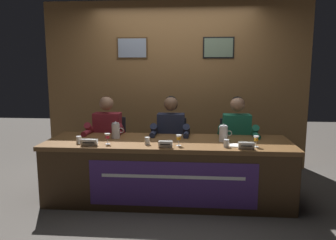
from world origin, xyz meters
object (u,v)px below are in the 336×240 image
object	(u,v)px
panelist_left	(106,134)
panelist_center	(171,135)
nameplate_right	(246,146)
water_pitcher_right_side	(223,133)
juice_glass_right	(256,139)
chair_center	(172,151)
nameplate_left	(89,142)
document_stack_right	(239,146)
juice_glass_center	(179,138)
water_cup_left	(79,140)
chair_right	(235,153)
chair_left	(110,150)
juice_glass_left	(107,137)
water_pitcher_left_side	(116,131)
nameplate_center	(165,144)
water_cup_right	(226,144)
water_cup_center	(147,141)
panelist_right	(237,136)
conference_table	(167,162)

from	to	relation	value
panelist_left	panelist_center	size ratio (longest dim) A/B	1.00
nameplate_right	water_pitcher_right_side	size ratio (longest dim) A/B	0.81
juice_glass_right	nameplate_right	bearing A→B (deg)	-136.90
panelist_left	chair_center	xyz separation A→B (m)	(0.87, 0.20, -0.28)
nameplate_left	document_stack_right	size ratio (longest dim) A/B	0.85
panelist_left	juice_glass_center	xyz separation A→B (m)	(1.01, -0.67, 0.11)
water_cup_left	juice_glass_right	world-z (taller)	juice_glass_right
document_stack_right	water_pitcher_right_side	bearing A→B (deg)	124.20
panelist_center	water_pitcher_right_side	xyz separation A→B (m)	(0.66, -0.41, 0.12)
chair_right	nameplate_right	bearing A→B (deg)	-90.14
water_pitcher_right_side	nameplate_right	bearing A→B (deg)	-59.87
chair_left	water_pitcher_right_side	size ratio (longest dim) A/B	4.23
juice_glass_left	juice_glass_right	distance (m)	1.66
chair_right	water_pitcher_left_side	bearing A→B (deg)	-160.63
panelist_left	chair_center	world-z (taller)	panelist_left
nameplate_center	water_cup_right	size ratio (longest dim) A/B	1.81
nameplate_left	panelist_center	size ratio (longest dim) A/B	0.16
water_cup_left	nameplate_center	distance (m)	1.02
water_cup_left	document_stack_right	bearing A→B (deg)	0.42
juice_glass_left	chair_center	xyz separation A→B (m)	(0.67, 0.86, -0.38)
panelist_left	water_pitcher_right_side	world-z (taller)	panelist_left
juice_glass_left	water_cup_left	bearing A→B (deg)	178.85
panelist_center	water_cup_center	bearing A→B (deg)	-108.71
juice_glass_center	water_pitcher_left_side	distance (m)	0.86
panelist_right	juice_glass_right	bearing A→B (deg)	-79.68
nameplate_left	document_stack_right	xyz separation A→B (m)	(1.67, 0.12, -0.03)
chair_left	water_pitcher_left_side	world-z (taller)	water_pitcher_left_side
water_cup_center	water_pitcher_left_side	xyz separation A→B (m)	(-0.44, 0.31, 0.06)
panelist_left	water_cup_center	size ratio (longest dim) A/B	14.31
water_pitcher_right_side	panelist_right	bearing A→B (deg)	62.54
chair_left	panelist_center	distance (m)	0.93
chair_center	juice_glass_right	world-z (taller)	chair_center
nameplate_center	water_pitcher_right_side	bearing A→B (deg)	29.38
juice_glass_left	chair_left	bearing A→B (deg)	102.94
juice_glass_left	panelist_center	distance (m)	0.95
panelist_left	water_pitcher_left_side	xyz separation A→B (m)	(0.22, -0.34, 0.12)
nameplate_center	chair_right	world-z (taller)	chair_right
conference_table	water_cup_right	size ratio (longest dim) A/B	34.26
panelist_center	chair_left	bearing A→B (deg)	167.14
water_cup_left	water_pitcher_left_side	bearing A→B (deg)	41.43
water_cup_right	chair_center	bearing A→B (deg)	126.59
chair_right	juice_glass_left	bearing A→B (deg)	-150.91
document_stack_right	conference_table	bearing A→B (deg)	172.73
water_cup_left	juice_glass_center	distance (m)	1.15
juice_glass_left	nameplate_right	size ratio (longest dim) A/B	0.73
nameplate_left	water_cup_left	xyz separation A→B (m)	(-0.15, 0.11, -0.00)
panelist_right	juice_glass_center	bearing A→B (deg)	-137.31
conference_table	water_pitcher_left_side	bearing A→B (deg)	163.09
water_cup_left	chair_center	xyz separation A→B (m)	(1.01, 0.85, -0.33)
document_stack_right	juice_glass_center	bearing A→B (deg)	-177.07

